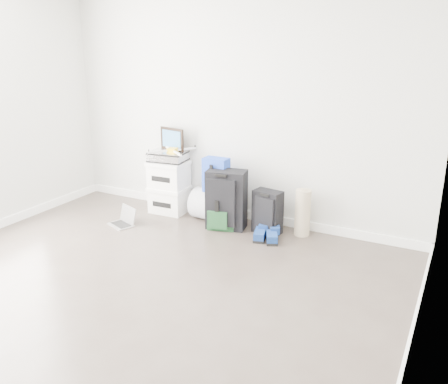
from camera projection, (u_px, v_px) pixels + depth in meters
The scene contains 14 objects.
ground at pixel (95, 317), 3.72m from camera, with size 5.00×5.00×0.00m, color #3C312B.
room_envelope at pixel (76, 94), 3.20m from camera, with size 4.52×5.02×2.71m.
boxes_stack at pixel (169, 187), 5.89m from camera, with size 0.47×0.39×0.65m.
briefcase at pixel (168, 156), 5.77m from camera, with size 0.43×0.31×0.12m, color #B2B2B7.
painting at pixel (172, 139), 5.80m from camera, with size 0.36×0.09×0.27m.
drone at pixel (172, 150), 5.69m from camera, with size 0.50×0.50×0.05m.
duffel_bag at pixel (217, 206), 5.62m from camera, with size 0.38×0.38×0.61m, color gray.
blue_backpack at pixel (216, 176), 5.47m from camera, with size 0.29×0.21×0.40m.
large_suitcase at pixel (226, 200), 5.37m from camera, with size 0.48×0.36×0.68m.
green_backpack at pixel (221, 212), 5.38m from camera, with size 0.35×0.29×0.43m.
carry_on at pixel (267, 212), 5.26m from camera, with size 0.34×0.25×0.49m.
shoes at pixel (266, 235), 5.14m from camera, with size 0.35×0.32×0.10m.
rolled_rug at pixel (303, 213), 5.20m from camera, with size 0.17×0.17×0.52m, color tan.
laptop at pixel (124, 220), 5.55m from camera, with size 0.35×0.30×0.21m.
Camera 1 is at (2.40, -2.40, 2.08)m, focal length 38.00 mm.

